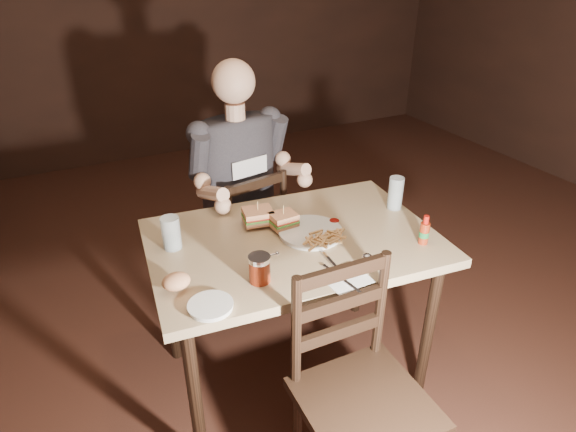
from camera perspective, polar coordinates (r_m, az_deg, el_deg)
name	(u,v)px	position (r m, az deg, el deg)	size (l,w,h in m)	color
room_shell	(403,96)	(1.66, 13.45, 13.68)	(7.00, 7.00, 7.00)	black
main_table	(293,255)	(2.04, 0.63, -4.63)	(1.25, 0.89, 0.77)	tan
chair_far	(241,239)	(2.66, -5.59, -2.72)	(0.40, 0.43, 0.86)	black
chair_near	(365,404)	(1.78, 9.11, -21.14)	(0.42, 0.46, 0.91)	black
diner	(242,159)	(2.40, -5.53, 6.76)	(0.55, 0.43, 0.95)	#302D32
dinner_plate	(311,233)	(2.02, 2.68, -2.01)	(0.26, 0.26, 0.02)	white
sandwich_left	(258,211)	(2.06, -3.60, 0.55)	(0.12, 0.10, 0.10)	tan
sandwich_right	(283,216)	(2.03, -0.55, -0.03)	(0.11, 0.09, 0.10)	tan
fries_pile	(325,237)	(1.94, 4.46, -2.52)	(0.22, 0.16, 0.04)	tan
ketchup_dollop	(334,220)	(2.09, 5.50, -0.53)	(0.04, 0.04, 0.01)	maroon
glass_left	(171,233)	(1.95, -13.68, -1.97)	(0.07, 0.07, 0.14)	silver
glass_right	(396,193)	(2.25, 12.63, 2.67)	(0.07, 0.07, 0.15)	silver
hot_sauce	(425,230)	(2.01, 15.89, -1.57)	(0.04, 0.04, 0.13)	maroon
salt_shaker	(367,263)	(1.81, 9.31, -5.48)	(0.04, 0.04, 0.07)	white
syrup_dispenser	(260,269)	(1.72, -3.39, -6.26)	(0.08, 0.08, 0.11)	maroon
napkin	(345,278)	(1.77, 6.82, -7.30)	(0.16, 0.15, 0.00)	white
knife	(341,278)	(1.76, 6.30, -7.33)	(0.01, 0.21, 0.00)	silver
fork	(327,257)	(1.87, 4.62, -4.83)	(0.01, 0.17, 0.01)	silver
side_plate	(211,307)	(1.65, -9.16, -10.56)	(0.15, 0.15, 0.01)	white
bread_roll	(176,281)	(1.72, -13.11, -7.56)	(0.10, 0.08, 0.06)	tan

